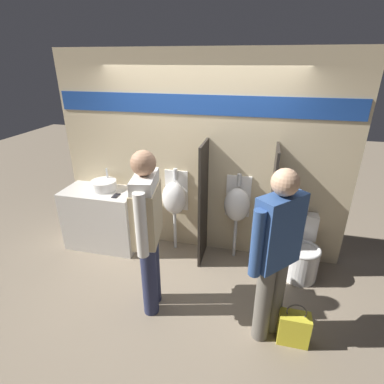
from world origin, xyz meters
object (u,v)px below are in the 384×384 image
(person_with_lanyard, at_px, (276,252))
(shopping_bag, at_px, (294,328))
(urinal_near_counter, at_px, (175,198))
(urinal_far, at_px, (237,205))
(toilet, at_px, (301,255))
(sink_basin, at_px, (104,185))
(person_in_vest, at_px, (148,224))
(cell_phone, at_px, (116,196))

(person_with_lanyard, distance_m, shopping_bag, 0.85)
(urinal_near_counter, relative_size, urinal_far, 1.00)
(toilet, distance_m, person_with_lanyard, 1.30)
(sink_basin, height_order, person_with_lanyard, person_with_lanyard)
(sink_basin, relative_size, person_in_vest, 0.20)
(person_in_vest, relative_size, person_with_lanyard, 1.02)
(urinal_far, height_order, person_in_vest, person_in_vest)
(sink_basin, relative_size, person_with_lanyard, 0.20)
(cell_phone, relative_size, urinal_far, 0.12)
(person_in_vest, bearing_deg, cell_phone, 31.84)
(urinal_far, bearing_deg, toilet, -13.76)
(urinal_far, bearing_deg, person_in_vest, -124.10)
(urinal_far, relative_size, person_in_vest, 0.67)
(toilet, bearing_deg, shopping_bag, -97.73)
(person_with_lanyard, xyz_separation_m, shopping_bag, (0.26, -0.06, -0.80))
(person_with_lanyard, bearing_deg, person_in_vest, 129.00)
(person_with_lanyard, bearing_deg, toilet, 20.97)
(cell_phone, distance_m, toilet, 2.54)
(urinal_far, height_order, shopping_bag, urinal_far)
(person_in_vest, xyz_separation_m, person_with_lanyard, (1.25, -0.07, -0.08))
(person_in_vest, bearing_deg, sink_basin, 34.91)
(person_in_vest, xyz_separation_m, shopping_bag, (1.51, -0.13, -0.88))
(cell_phone, distance_m, person_in_vest, 1.22)
(cell_phone, height_order, urinal_near_counter, urinal_near_counter)
(urinal_near_counter, xyz_separation_m, person_with_lanyard, (1.32, -1.24, 0.18))
(urinal_far, distance_m, person_with_lanyard, 1.33)
(cell_phone, bearing_deg, person_in_vest, -47.71)
(sink_basin, height_order, cell_phone, sink_basin)
(sink_basin, distance_m, person_in_vest, 1.52)
(cell_phone, relative_size, person_in_vest, 0.08)
(sink_basin, relative_size, shopping_bag, 0.75)
(cell_phone, xyz_separation_m, urinal_near_counter, (0.74, 0.27, -0.08))
(urinal_near_counter, distance_m, shopping_bag, 2.14)
(cell_phone, distance_m, shopping_bag, 2.63)
(shopping_bag, bearing_deg, urinal_near_counter, 140.61)
(urinal_near_counter, bearing_deg, sink_basin, -174.12)
(urinal_far, height_order, toilet, urinal_far)
(sink_basin, xyz_separation_m, person_with_lanyard, (2.32, -1.14, 0.04))
(person_in_vest, bearing_deg, person_with_lanyard, -103.89)
(cell_phone, height_order, toilet, toilet)
(toilet, relative_size, person_in_vest, 0.50)
(cell_phone, height_order, person_in_vest, person_in_vest)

